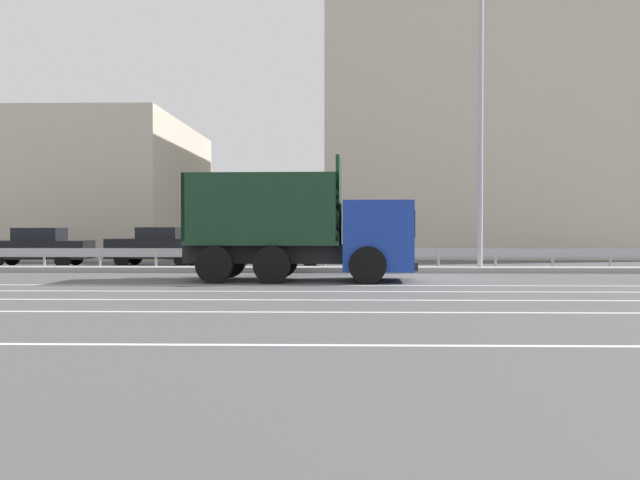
% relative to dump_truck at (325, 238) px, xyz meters
% --- Properties ---
extents(ground_plane, '(320.00, 320.00, 0.00)m').
position_rel_dump_truck_xyz_m(ground_plane, '(2.96, 1.03, -1.25)').
color(ground_plane, '#4C4C4F').
extents(lane_strip_0, '(68.16, 0.16, 0.01)m').
position_rel_dump_truck_xyz_m(lane_strip_0, '(-0.79, -1.77, -1.24)').
color(lane_strip_0, silver).
rests_on(lane_strip_0, ground_plane).
extents(lane_strip_1, '(68.16, 0.16, 0.01)m').
position_rel_dump_truck_xyz_m(lane_strip_1, '(-0.79, -3.61, -1.24)').
color(lane_strip_1, silver).
rests_on(lane_strip_1, ground_plane).
extents(lane_strip_2, '(68.16, 0.16, 0.01)m').
position_rel_dump_truck_xyz_m(lane_strip_2, '(-0.79, -5.69, -1.24)').
color(lane_strip_2, silver).
rests_on(lane_strip_2, ground_plane).
extents(lane_strip_3, '(68.16, 0.16, 0.01)m').
position_rel_dump_truck_xyz_m(lane_strip_3, '(-0.79, -7.96, -1.24)').
color(lane_strip_3, silver).
rests_on(lane_strip_3, ground_plane).
extents(lane_strip_4, '(68.16, 0.16, 0.01)m').
position_rel_dump_truck_xyz_m(lane_strip_4, '(-0.79, -11.78, -1.24)').
color(lane_strip_4, silver).
rests_on(lane_strip_4, ground_plane).
extents(median_island, '(37.49, 1.10, 0.18)m').
position_rel_dump_truck_xyz_m(median_island, '(2.96, 3.94, -1.16)').
color(median_island, gray).
rests_on(median_island, ground_plane).
extents(median_guardrail, '(68.16, 0.09, 0.78)m').
position_rel_dump_truck_xyz_m(median_guardrail, '(2.96, 5.16, -0.68)').
color(median_guardrail, '#9EA0A5').
rests_on(median_guardrail, ground_plane).
extents(dump_truck, '(6.76, 2.82, 3.58)m').
position_rel_dump_truck_xyz_m(dump_truck, '(0.00, 0.00, 0.00)').
color(dump_truck, '#19389E').
rests_on(dump_truck, ground_plane).
extents(median_road_sign, '(0.77, 0.16, 2.28)m').
position_rel_dump_truck_xyz_m(median_road_sign, '(1.41, 3.94, -0.03)').
color(median_road_sign, white).
rests_on(median_road_sign, ground_plane).
extents(street_lamp_1, '(0.71, 1.84, 9.68)m').
position_rel_dump_truck_xyz_m(street_lamp_1, '(5.28, 3.98, 4.04)').
color(street_lamp_1, '#ADADB2').
rests_on(street_lamp_1, ground_plane).
extents(parked_car_2, '(4.18, 1.97, 1.52)m').
position_rel_dump_truck_xyz_m(parked_car_2, '(-11.43, 7.23, -0.49)').
color(parked_car_2, black).
rests_on(parked_car_2, ground_plane).
extents(parked_car_3, '(3.92, 1.94, 1.54)m').
position_rel_dump_truck_xyz_m(parked_car_3, '(-6.83, 7.92, -0.47)').
color(parked_car_3, black).
rests_on(parked_car_3, ground_plane).
extents(parked_car_4, '(4.38, 2.14, 1.34)m').
position_rel_dump_truck_xyz_m(parked_car_4, '(-2.09, 7.22, -0.56)').
color(parked_car_4, '#B27A14').
rests_on(parked_car_4, ground_plane).
extents(background_building_0, '(13.09, 15.27, 7.03)m').
position_rel_dump_truck_xyz_m(background_building_0, '(-14.35, 18.70, 2.27)').
color(background_building_0, beige).
rests_on(background_building_0, ground_plane).
extents(background_building_1, '(18.54, 15.46, 12.06)m').
position_rel_dump_truck_xyz_m(background_building_1, '(9.01, 20.56, 4.78)').
color(background_building_1, beige).
rests_on(background_building_1, ground_plane).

